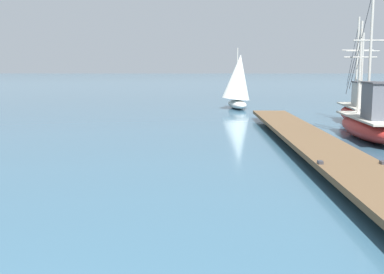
# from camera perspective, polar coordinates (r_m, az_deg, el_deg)

# --- Properties ---
(floating_dock) EXTENTS (1.98, 22.22, 0.53)m
(floating_dock) POSITION_cam_1_polar(r_m,az_deg,el_deg) (17.38, 13.92, -0.50)
(floating_dock) COLOR brown
(floating_dock) RESTS_ON ground
(fishing_boat_2) EXTENTS (2.35, 6.55, 5.55)m
(fishing_boat_2) POSITION_cam_1_polar(r_m,az_deg,el_deg) (26.58, 19.22, 2.97)
(fishing_boat_2) COLOR #AD2823
(fishing_boat_2) RESTS_ON ground
(fishing_boat_4) EXTENTS (1.79, 6.73, 6.34)m
(fishing_boat_4) POSITION_cam_1_polar(r_m,az_deg,el_deg) (20.86, 20.11, 1.61)
(fishing_boat_4) COLOR #AD2823
(fishing_boat_4) RESTS_ON ground
(distant_sailboat) EXTENTS (2.40, 3.91, 4.21)m
(distant_sailboat) POSITION_cam_1_polar(r_m,az_deg,el_deg) (34.17, 5.40, 6.44)
(distant_sailboat) COLOR silver
(distant_sailboat) RESTS_ON ground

